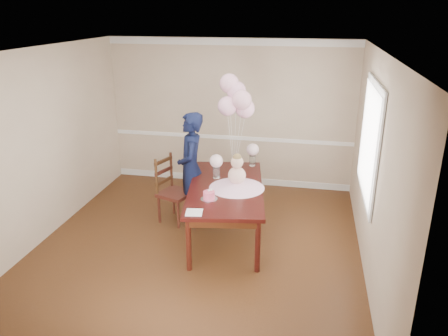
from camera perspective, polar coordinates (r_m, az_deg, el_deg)
floor at (r=6.30m, az=-3.48°, el=-10.23°), size 4.50×5.00×0.00m
ceiling at (r=5.45m, az=-4.10°, el=15.04°), size 4.50×5.00×0.02m
wall_back at (r=8.08m, az=0.83°, el=7.08°), size 4.50×0.02×2.70m
wall_front at (r=3.60m, az=-14.25°, el=-11.21°), size 4.50×0.02×2.70m
wall_left at (r=6.66m, az=-22.83°, el=2.59°), size 0.02×5.00×2.70m
wall_right at (r=5.61m, az=19.04°, el=-0.05°), size 0.02×5.00×2.70m
chair_rail_trim at (r=8.19m, az=0.80°, el=3.99°), size 4.50×0.02×0.07m
crown_molding at (r=7.88m, az=0.86°, el=16.16°), size 4.50×0.02×0.12m
baseboard_trim at (r=8.46m, az=0.77°, el=-1.48°), size 4.50×0.02×0.12m
window_frame at (r=6.02m, az=18.50°, el=3.37°), size 0.02×1.66×1.56m
window_blinds at (r=6.02m, az=18.33°, el=3.38°), size 0.01×1.50×1.40m
dining_table_top at (r=6.28m, az=0.25°, el=-2.59°), size 1.35×2.22×0.05m
table_apron at (r=6.31m, az=0.25°, el=-3.24°), size 1.23×2.10×0.10m
table_leg_fl at (r=5.63m, az=-4.65°, el=-9.97°), size 0.08×0.08×0.73m
table_leg_fr at (r=5.59m, az=4.42°, el=-10.16°), size 0.08×0.08×0.73m
table_leg_bl at (r=7.34m, az=-2.88°, el=-2.44°), size 0.08×0.08×0.73m
table_leg_br at (r=7.31m, az=3.96°, el=-2.55°), size 0.08×0.08×0.73m
baby_skirt at (r=6.19m, az=1.68°, el=-2.13°), size 0.90×0.90×0.10m
baby_torso at (r=6.14m, az=1.69°, el=-0.97°), size 0.25×0.25×0.25m
baby_head at (r=6.08m, az=1.71°, el=0.77°), size 0.18×0.18×0.18m
baby_hair at (r=6.06m, az=1.72°, el=1.33°), size 0.12×0.12×0.12m
cake_platter at (r=5.85m, az=-1.96°, el=-4.06°), size 0.26×0.26×0.01m
birthday_cake at (r=5.82m, az=-1.97°, el=-3.56°), size 0.18×0.18×0.10m
cake_flower_a at (r=5.80m, az=-1.98°, el=-2.94°), size 0.03×0.03×0.03m
cake_flower_b at (r=5.81m, az=-1.66°, el=-2.87°), size 0.03×0.03×0.03m
rose_vase_near at (r=6.53m, az=-1.01°, el=-0.62°), size 0.12×0.12×0.17m
roses_near at (r=6.47m, az=-1.02°, el=0.93°), size 0.20×0.20×0.20m
rose_vase_far at (r=7.06m, az=3.74°, el=0.96°), size 0.12×0.12×0.17m
roses_far at (r=7.00m, az=3.77°, el=2.41°), size 0.20×0.20×0.20m
napkin at (r=5.49m, az=-3.92°, el=-5.80°), size 0.24×0.24×0.01m
balloon_weight at (r=6.79m, az=1.31°, el=-0.45°), size 0.05×0.05×0.02m
balloon_a at (r=6.50m, az=0.46°, el=8.09°), size 0.29×0.29×0.29m
balloon_b at (r=6.43m, az=2.32°, el=8.87°), size 0.29×0.29×0.29m
balloon_c at (r=6.56m, az=1.61°, el=10.04°), size 0.29×0.29×0.29m
balloon_d at (r=6.57m, az=0.69°, el=10.98°), size 0.29×0.29×0.29m
balloon_e at (r=6.59m, az=2.77°, el=7.77°), size 0.29×0.29×0.29m
balloon_ribbon_a at (r=6.65m, az=0.90°, el=3.08°), size 0.09×0.02×0.87m
balloon_ribbon_b at (r=6.61m, az=1.80°, el=3.43°), size 0.11×0.04×0.97m
balloon_ribbon_c at (r=6.67m, az=1.45°, el=4.06°), size 0.01×0.10×1.08m
balloon_ribbon_d at (r=6.67m, az=1.01°, el=4.52°), size 0.10×0.09×1.18m
balloon_ribbon_e at (r=6.70m, az=2.02°, el=2.96°), size 0.13×0.10×0.81m
dining_chair_seat at (r=6.85m, az=-6.39°, el=-3.36°), size 0.58×0.58×0.05m
chair_leg_fl at (r=6.92m, az=-8.47°, el=-5.39°), size 0.05×0.05×0.44m
chair_leg_fr at (r=6.71m, az=-6.00°, el=-6.13°), size 0.05×0.05×0.44m
chair_leg_bl at (r=7.18m, az=-6.60°, el=-4.31°), size 0.05×0.05×0.44m
chair_leg_br at (r=6.98m, az=-4.17°, el=-4.99°), size 0.05×0.05×0.44m
chair_back_post_l at (r=6.72m, az=-8.84°, el=-1.18°), size 0.05×0.05×0.58m
chair_back_post_r at (r=6.99m, az=-6.91°, el=-0.24°), size 0.05×0.05×0.58m
chair_slat_low at (r=6.90m, az=-7.80°, el=-1.66°), size 0.17×0.40×0.05m
chair_slat_mid at (r=6.84m, az=-7.87°, el=-0.38°), size 0.17×0.40×0.05m
chair_slat_top at (r=6.78m, az=-7.94°, el=0.92°), size 0.17×0.40×0.05m
woman at (r=6.73m, az=-4.33°, el=-0.00°), size 0.57×0.72×1.74m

